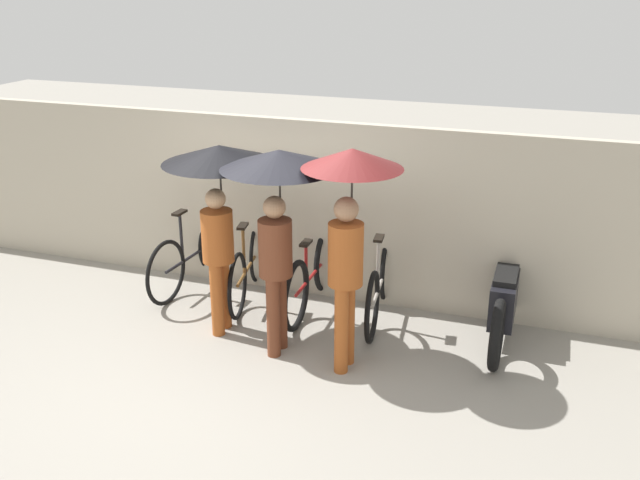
{
  "coord_description": "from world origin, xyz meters",
  "views": [
    {
      "loc": [
        2.85,
        -5.26,
        3.52
      ],
      "look_at": [
        0.65,
        1.02,
        1.0
      ],
      "focal_mm": 40.0,
      "sensor_mm": 36.0,
      "label": 1
    }
  ],
  "objects_px": {
    "parked_bicycle_3": "(380,284)",
    "motorcycle": "(504,301)",
    "parked_bicycle_0": "(192,254)",
    "pedestrian_center": "(278,191)",
    "pedestrian_trailing": "(350,205)",
    "parked_bicycle_2": "(312,275)",
    "pedestrian_leading": "(219,182)",
    "parked_bicycle_1": "(248,266)"
  },
  "relations": [
    {
      "from": "parked_bicycle_1",
      "to": "pedestrian_leading",
      "type": "xyz_separation_m",
      "value": [
        0.07,
        -0.73,
        1.2
      ]
    },
    {
      "from": "pedestrian_trailing",
      "to": "motorcycle",
      "type": "distance_m",
      "value": 2.07
    },
    {
      "from": "pedestrian_leading",
      "to": "motorcycle",
      "type": "height_order",
      "value": "pedestrian_leading"
    },
    {
      "from": "motorcycle",
      "to": "parked_bicycle_0",
      "type": "bearing_deg",
      "value": 88.0
    },
    {
      "from": "pedestrian_leading",
      "to": "parked_bicycle_2",
      "type": "bearing_deg",
      "value": 43.22
    },
    {
      "from": "parked_bicycle_0",
      "to": "pedestrian_trailing",
      "type": "relative_size",
      "value": 0.87
    },
    {
      "from": "pedestrian_center",
      "to": "motorcycle",
      "type": "relative_size",
      "value": 0.99
    },
    {
      "from": "parked_bicycle_0",
      "to": "motorcycle",
      "type": "relative_size",
      "value": 0.89
    },
    {
      "from": "pedestrian_trailing",
      "to": "pedestrian_center",
      "type": "bearing_deg",
      "value": 175.66
    },
    {
      "from": "motorcycle",
      "to": "pedestrian_center",
      "type": "bearing_deg",
      "value": 114.32
    },
    {
      "from": "parked_bicycle_0",
      "to": "pedestrian_center",
      "type": "bearing_deg",
      "value": -120.68
    },
    {
      "from": "pedestrian_center",
      "to": "pedestrian_trailing",
      "type": "height_order",
      "value": "pedestrian_trailing"
    },
    {
      "from": "parked_bicycle_3",
      "to": "pedestrian_trailing",
      "type": "relative_size",
      "value": 0.85
    },
    {
      "from": "parked_bicycle_1",
      "to": "parked_bicycle_2",
      "type": "xyz_separation_m",
      "value": [
        0.77,
        -0.01,
        0.0
      ]
    },
    {
      "from": "parked_bicycle_1",
      "to": "motorcycle",
      "type": "distance_m",
      "value": 2.83
    },
    {
      "from": "pedestrian_trailing",
      "to": "parked_bicycle_0",
      "type": "bearing_deg",
      "value": 156.18
    },
    {
      "from": "parked_bicycle_2",
      "to": "motorcycle",
      "type": "relative_size",
      "value": 0.89
    },
    {
      "from": "parked_bicycle_0",
      "to": "parked_bicycle_2",
      "type": "distance_m",
      "value": 1.54
    },
    {
      "from": "parked_bicycle_0",
      "to": "parked_bicycle_3",
      "type": "distance_m",
      "value": 2.31
    },
    {
      "from": "parked_bicycle_0",
      "to": "parked_bicycle_3",
      "type": "bearing_deg",
      "value": -89.23
    },
    {
      "from": "parked_bicycle_2",
      "to": "motorcycle",
      "type": "distance_m",
      "value": 2.06
    },
    {
      "from": "pedestrian_trailing",
      "to": "parked_bicycle_1",
      "type": "bearing_deg",
      "value": 148.03
    },
    {
      "from": "parked_bicycle_2",
      "to": "motorcycle",
      "type": "xyz_separation_m",
      "value": [
        2.06,
        0.02,
        0.0
      ]
    },
    {
      "from": "pedestrian_leading",
      "to": "motorcycle",
      "type": "distance_m",
      "value": 3.1
    },
    {
      "from": "parked_bicycle_1",
      "to": "motorcycle",
      "type": "xyz_separation_m",
      "value": [
        2.83,
        0.01,
        0.01
      ]
    },
    {
      "from": "parked_bicycle_2",
      "to": "motorcycle",
      "type": "bearing_deg",
      "value": -91.4
    },
    {
      "from": "parked_bicycle_3",
      "to": "pedestrian_trailing",
      "type": "xyz_separation_m",
      "value": [
        -0.04,
        -1.03,
        1.2
      ]
    },
    {
      "from": "pedestrian_center",
      "to": "pedestrian_trailing",
      "type": "bearing_deg",
      "value": -6.68
    },
    {
      "from": "parked_bicycle_2",
      "to": "pedestrian_leading",
      "type": "xyz_separation_m",
      "value": [
        -0.7,
        -0.72,
        1.19
      ]
    },
    {
      "from": "pedestrian_trailing",
      "to": "motorcycle",
      "type": "bearing_deg",
      "value": 40.51
    },
    {
      "from": "motorcycle",
      "to": "parked_bicycle_3",
      "type": "bearing_deg",
      "value": 89.68
    },
    {
      "from": "motorcycle",
      "to": "pedestrian_leading",
      "type": "bearing_deg",
      "value": 104.38
    },
    {
      "from": "parked_bicycle_0",
      "to": "parked_bicycle_2",
      "type": "relative_size",
      "value": 1.0
    },
    {
      "from": "parked_bicycle_0",
      "to": "pedestrian_center",
      "type": "height_order",
      "value": "pedestrian_center"
    },
    {
      "from": "pedestrian_center",
      "to": "pedestrian_trailing",
      "type": "relative_size",
      "value": 0.96
    },
    {
      "from": "parked_bicycle_3",
      "to": "motorcycle",
      "type": "bearing_deg",
      "value": -96.24
    },
    {
      "from": "pedestrian_center",
      "to": "motorcycle",
      "type": "distance_m",
      "value": 2.57
    },
    {
      "from": "pedestrian_trailing",
      "to": "motorcycle",
      "type": "xyz_separation_m",
      "value": [
        1.33,
        1.04,
        -1.19
      ]
    },
    {
      "from": "parked_bicycle_2",
      "to": "pedestrian_trailing",
      "type": "xyz_separation_m",
      "value": [
        0.73,
        -1.02,
        1.2
      ]
    },
    {
      "from": "pedestrian_center",
      "to": "pedestrian_trailing",
      "type": "xyz_separation_m",
      "value": [
        0.71,
        -0.09,
        -0.03
      ]
    },
    {
      "from": "parked_bicycle_1",
      "to": "motorcycle",
      "type": "relative_size",
      "value": 0.84
    },
    {
      "from": "parked_bicycle_3",
      "to": "pedestrian_leading",
      "type": "bearing_deg",
      "value": 109.95
    }
  ]
}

